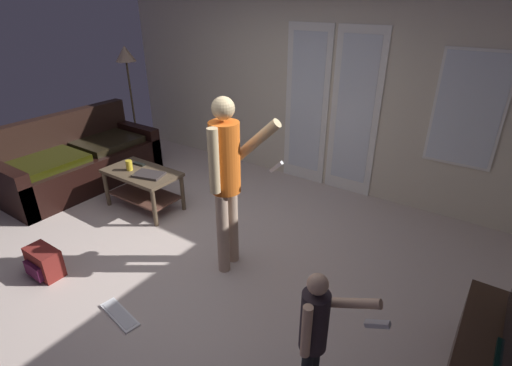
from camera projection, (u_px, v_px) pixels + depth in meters
name	position (u px, v px, depth m)	size (l,w,h in m)	color
ground_plane	(186.00, 260.00, 3.89)	(6.16, 4.89, 0.02)	beige
wall_back_with_doors	(310.00, 87.00, 5.06)	(6.16, 0.09, 2.68)	beige
leather_couch	(79.00, 162.00, 5.32)	(0.92, 2.08, 0.94)	black
coffee_table	(143.00, 181.00, 4.68)	(0.93, 0.52, 0.49)	brown
person_adult	(227.00, 172.00, 3.38)	(0.57, 0.51, 1.67)	tan
person_child	(315.00, 332.00, 2.25)	(0.47, 0.30, 1.04)	black
floor_lamp	(126.00, 63.00, 5.92)	(0.31, 0.31, 1.71)	#3B332A
backpack	(44.00, 262.00, 3.62)	(0.35, 0.23, 0.28)	maroon
loose_keyboard	(120.00, 315.00, 3.20)	(0.46, 0.20, 0.02)	white
laptop_closed	(149.00, 175.00, 4.51)	(0.34, 0.22, 0.03)	#36302E
cup_near_edge	(129.00, 165.00, 4.63)	(0.08, 0.08, 0.12)	gold
tv_remote_black	(139.00, 164.00, 4.80)	(0.17, 0.05, 0.02)	black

